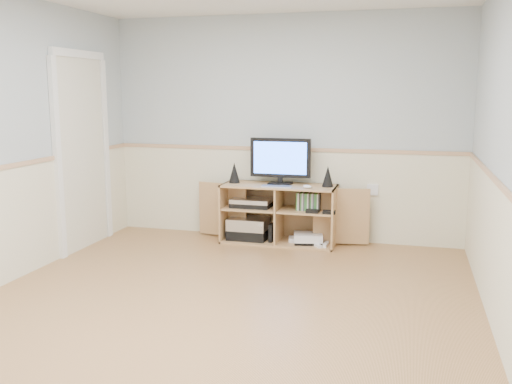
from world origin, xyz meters
TOP-DOWN VIEW (x-y plane):
  - room at (-0.06, 0.12)m, footprint 4.04×4.54m
  - media_cabinet at (0.01, 2.04)m, footprint 1.96×0.47m
  - monitor at (0.01, 2.03)m, footprint 0.67×0.18m
  - speaker_left at (-0.51, 2.00)m, footprint 0.12×0.12m
  - speaker_right at (0.54, 2.00)m, footprint 0.12×0.12m
  - keyboard at (0.01, 1.84)m, footprint 0.33×0.15m
  - mouse at (0.34, 1.84)m, footprint 0.11×0.09m
  - av_components at (-0.33, 1.98)m, footprint 0.52×0.32m
  - game_consoles at (0.33, 1.97)m, footprint 0.46×0.32m
  - game_cases at (0.34, 1.96)m, footprint 0.26×0.14m
  - wall_outlet at (1.00, 2.23)m, footprint 0.12×0.03m

SIDE VIEW (x-z plane):
  - game_consoles at x=0.33m, z-range 0.02..0.13m
  - av_components at x=-0.33m, z-range -0.01..0.45m
  - media_cabinet at x=0.01m, z-range 0.01..0.66m
  - game_cases at x=0.34m, z-range 0.39..0.58m
  - wall_outlet at x=1.00m, z-range 0.54..0.66m
  - keyboard at x=0.01m, z-range 0.65..0.66m
  - mouse at x=0.34m, z-range 0.65..0.69m
  - speaker_right at x=0.54m, z-range 0.65..0.87m
  - speaker_left at x=-0.51m, z-range 0.65..0.88m
  - monitor at x=0.01m, z-range 0.67..1.18m
  - room at x=-0.06m, z-range -0.05..2.49m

